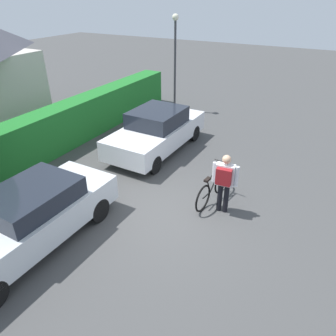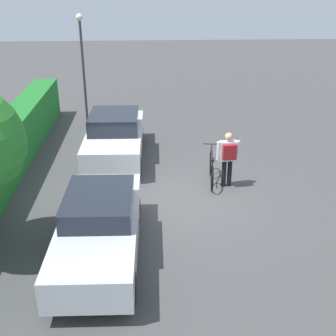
{
  "view_description": "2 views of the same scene",
  "coord_description": "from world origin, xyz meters",
  "px_view_note": "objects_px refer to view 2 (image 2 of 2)",
  "views": [
    {
      "loc": [
        -5.92,
        -3.26,
        5.09
      ],
      "look_at": [
        0.87,
        0.42,
        0.75
      ],
      "focal_mm": 34.01,
      "sensor_mm": 36.0,
      "label": 1
    },
    {
      "loc": [
        -10.63,
        1.0,
        5.73
      ],
      "look_at": [
        0.2,
        0.44,
        0.84
      ],
      "focal_mm": 46.95,
      "sensor_mm": 36.0,
      "label": 2
    }
  ],
  "objects_px": {
    "person_rider": "(228,155)",
    "street_lamp": "(82,53)",
    "parked_car_far": "(115,136)",
    "parked_car_near": "(99,226)",
    "bicycle": "(211,169)"
  },
  "relations": [
    {
      "from": "parked_car_far",
      "to": "person_rider",
      "type": "xyz_separation_m",
      "value": [
        -2.38,
        -3.33,
        0.23
      ]
    },
    {
      "from": "parked_car_near",
      "to": "street_lamp",
      "type": "bearing_deg",
      "value": 8.37
    },
    {
      "from": "parked_car_near",
      "to": "parked_car_far",
      "type": "distance_m",
      "value": 5.59
    },
    {
      "from": "parked_car_far",
      "to": "street_lamp",
      "type": "distance_m",
      "value": 4.78
    },
    {
      "from": "parked_car_near",
      "to": "parked_car_far",
      "type": "xyz_separation_m",
      "value": [
        5.59,
        0.0,
        0.02
      ]
    },
    {
      "from": "street_lamp",
      "to": "person_rider",
      "type": "bearing_deg",
      "value": -143.75
    },
    {
      "from": "person_rider",
      "to": "bicycle",
      "type": "bearing_deg",
      "value": 51.37
    },
    {
      "from": "parked_car_far",
      "to": "person_rider",
      "type": "distance_m",
      "value": 4.1
    },
    {
      "from": "parked_car_near",
      "to": "street_lamp",
      "type": "relative_size",
      "value": 1.03
    },
    {
      "from": "bicycle",
      "to": "street_lamp",
      "type": "bearing_deg",
      "value": 35.23
    },
    {
      "from": "parked_car_near",
      "to": "parked_car_far",
      "type": "height_order",
      "value": "parked_car_far"
    },
    {
      "from": "parked_car_near",
      "to": "person_rider",
      "type": "distance_m",
      "value": 4.64
    },
    {
      "from": "parked_car_far",
      "to": "bicycle",
      "type": "xyz_separation_m",
      "value": [
        -2.06,
        -2.93,
        -0.35
      ]
    },
    {
      "from": "person_rider",
      "to": "street_lamp",
      "type": "xyz_separation_m",
      "value": [
        6.49,
        4.76,
        1.75
      ]
    },
    {
      "from": "person_rider",
      "to": "street_lamp",
      "type": "distance_m",
      "value": 8.24
    }
  ]
}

